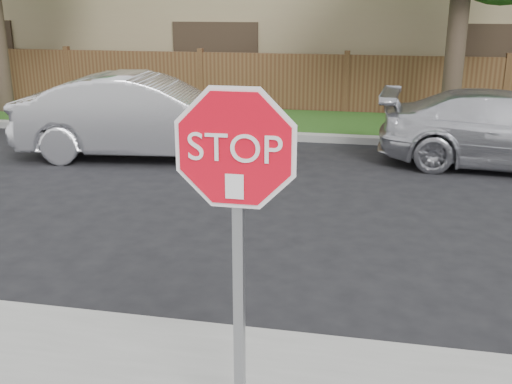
# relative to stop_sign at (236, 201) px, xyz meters

# --- Properties ---
(ground) EXTENTS (90.00, 90.00, 0.00)m
(ground) POSITION_rel_stop_sign_xyz_m (-0.07, 1.48, -1.83)
(ground) COLOR black
(ground) RESTS_ON ground
(far_curb) EXTENTS (70.00, 0.30, 0.15)m
(far_curb) POSITION_rel_stop_sign_xyz_m (-0.07, 9.63, -1.75)
(far_curb) COLOR gray
(far_curb) RESTS_ON ground
(grass_strip) EXTENTS (70.00, 3.00, 0.12)m
(grass_strip) POSITION_rel_stop_sign_xyz_m (-0.07, 11.28, -1.77)
(grass_strip) COLOR #1E4714
(grass_strip) RESTS_ON ground
(fence) EXTENTS (70.00, 0.12, 1.60)m
(fence) POSITION_rel_stop_sign_xyz_m (-0.07, 12.88, -1.03)
(fence) COLOR #4D2F1B
(fence) RESTS_ON ground
(stop_sign) EXTENTS (1.01, 0.13, 2.55)m
(stop_sign) POSITION_rel_stop_sign_xyz_m (0.00, 0.00, 0.00)
(stop_sign) COLOR gray
(stop_sign) RESTS_ON sidewalk_near
(sedan_left) EXTENTS (5.07, 2.32, 1.61)m
(sedan_left) POSITION_rel_stop_sign_xyz_m (-3.62, 7.60, -1.02)
(sedan_left) COLOR silver
(sedan_left) RESTS_ON ground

